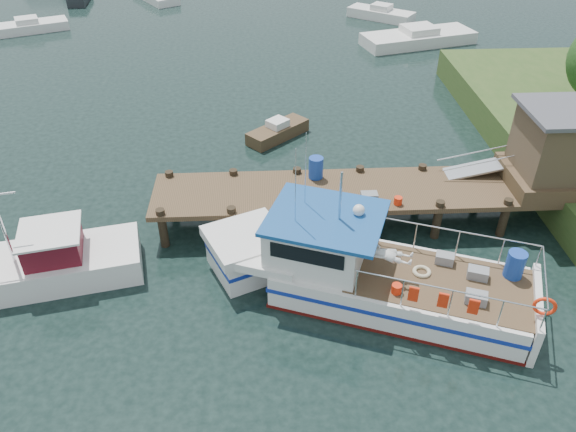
{
  "coord_description": "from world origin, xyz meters",
  "views": [
    {
      "loc": [
        -1.84,
        -17.7,
        12.79
      ],
      "look_at": [
        -1.0,
        -1.5,
        1.3
      ],
      "focal_mm": 35.0,
      "sensor_mm": 36.0,
      "label": 1
    }
  ],
  "objects_px": {
    "work_boat": "(31,266)",
    "moored_a": "(28,26)",
    "moored_rowboat": "(278,131)",
    "lobster_boat": "(359,270)",
    "moored_c": "(418,37)",
    "moored_b": "(381,14)",
    "dock": "(487,166)"
  },
  "relations": [
    {
      "from": "lobster_boat",
      "to": "dock",
      "type": "bearing_deg",
      "value": 58.64
    },
    {
      "from": "moored_rowboat",
      "to": "work_boat",
      "type": "bearing_deg",
      "value": -143.29
    },
    {
      "from": "moored_a",
      "to": "moored_c",
      "type": "relative_size",
      "value": 0.7
    },
    {
      "from": "lobster_boat",
      "to": "moored_b",
      "type": "distance_m",
      "value": 31.52
    },
    {
      "from": "moored_c",
      "to": "moored_a",
      "type": "bearing_deg",
      "value": 165.55
    },
    {
      "from": "work_boat",
      "to": "moored_a",
      "type": "xyz_separation_m",
      "value": [
        -9.09,
        27.84,
        -0.27
      ]
    },
    {
      "from": "lobster_boat",
      "to": "work_boat",
      "type": "relative_size",
      "value": 1.4
    },
    {
      "from": "work_boat",
      "to": "moored_a",
      "type": "distance_m",
      "value": 29.29
    },
    {
      "from": "moored_a",
      "to": "work_boat",
      "type": "bearing_deg",
      "value": -75.13
    },
    {
      "from": "work_boat",
      "to": "moored_rowboat",
      "type": "distance_m",
      "value": 13.21
    },
    {
      "from": "lobster_boat",
      "to": "work_boat",
      "type": "distance_m",
      "value": 10.86
    },
    {
      "from": "lobster_boat",
      "to": "moored_b",
      "type": "bearing_deg",
      "value": 98.75
    },
    {
      "from": "dock",
      "to": "moored_c",
      "type": "relative_size",
      "value": 2.01
    },
    {
      "from": "work_boat",
      "to": "moored_c",
      "type": "xyz_separation_m",
      "value": [
        18.84,
        23.61,
        -0.19
      ]
    },
    {
      "from": "work_boat",
      "to": "moored_a",
      "type": "bearing_deg",
      "value": 96.17
    },
    {
      "from": "moored_a",
      "to": "moored_b",
      "type": "distance_m",
      "value": 26.53
    },
    {
      "from": "lobster_boat",
      "to": "moored_c",
      "type": "distance_m",
      "value": 26.05
    },
    {
      "from": "lobster_boat",
      "to": "moored_b",
      "type": "height_order",
      "value": "lobster_boat"
    },
    {
      "from": "moored_b",
      "to": "moored_c",
      "type": "height_order",
      "value": "moored_c"
    },
    {
      "from": "lobster_boat",
      "to": "moored_a",
      "type": "bearing_deg",
      "value": 145.24
    },
    {
      "from": "moored_a",
      "to": "moored_rowboat",
      "type": "bearing_deg",
      "value": -48.42
    },
    {
      "from": "work_boat",
      "to": "lobster_boat",
      "type": "bearing_deg",
      "value": -18.1
    },
    {
      "from": "dock",
      "to": "moored_a",
      "type": "bearing_deg",
      "value": 135.49
    },
    {
      "from": "moored_rowboat",
      "to": "moored_b",
      "type": "height_order",
      "value": "moored_b"
    },
    {
      "from": "moored_rowboat",
      "to": "moored_c",
      "type": "distance_m",
      "value": 17.01
    },
    {
      "from": "moored_a",
      "to": "lobster_boat",
      "type": "bearing_deg",
      "value": -58.79
    },
    {
      "from": "moored_rowboat",
      "to": "moored_c",
      "type": "bearing_deg",
      "value": 40.28
    },
    {
      "from": "work_boat",
      "to": "moored_rowboat",
      "type": "xyz_separation_m",
      "value": [
        8.59,
        10.03,
        -0.29
      ]
    },
    {
      "from": "dock",
      "to": "lobster_boat",
      "type": "xyz_separation_m",
      "value": [
        -5.38,
        -4.18,
        -1.27
      ]
    },
    {
      "from": "dock",
      "to": "moored_b",
      "type": "xyz_separation_m",
      "value": [
        1.21,
        26.65,
        -1.82
      ]
    },
    {
      "from": "moored_a",
      "to": "moored_b",
      "type": "relative_size",
      "value": 1.13
    },
    {
      "from": "dock",
      "to": "moored_a",
      "type": "height_order",
      "value": "dock"
    }
  ]
}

